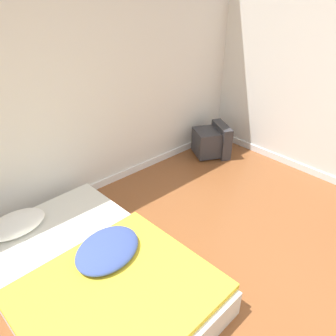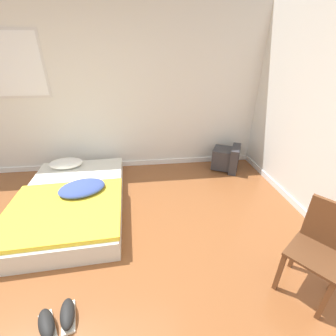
% 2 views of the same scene
% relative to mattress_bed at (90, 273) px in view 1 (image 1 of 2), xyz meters
% --- Properties ---
extents(wall_back, '(8.10, 0.08, 2.60)m').
position_rel_mattress_bed_xyz_m(wall_back, '(0.14, 1.24, 1.15)').
color(wall_back, silver).
rests_on(wall_back, ground_plane).
extents(mattress_bed, '(1.39, 2.09, 0.38)m').
position_rel_mattress_bed_xyz_m(mattress_bed, '(0.00, 0.00, 0.00)').
color(mattress_bed, silver).
rests_on(mattress_bed, ground_plane).
extents(crt_tv, '(0.58, 0.57, 0.44)m').
position_rel_mattress_bed_xyz_m(crt_tv, '(2.46, 0.86, 0.06)').
color(crt_tv, '#333338').
rests_on(crt_tv, ground_plane).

